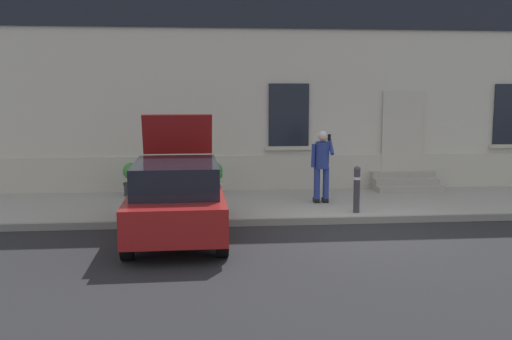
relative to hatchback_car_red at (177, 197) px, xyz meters
name	(u,v)px	position (x,y,z in m)	size (l,w,h in m)	color
ground_plane	(352,234)	(3.45, -0.07, -0.80)	(80.00, 80.00, 0.00)	#232326
sidewalk	(323,204)	(3.45, 2.73, -0.72)	(24.00, 3.60, 0.15)	#99968E
curb_edge	(341,220)	(3.45, 0.87, -0.72)	(24.00, 0.12, 0.15)	gray
building_facade	(306,60)	(3.46, 5.22, 2.93)	(24.00, 1.52, 7.50)	beige
entrance_stoop	(405,183)	(6.06, 4.16, -0.46)	(1.79, 0.96, 0.48)	#9E998E
hatchback_car_red	(177,197)	(0.00, 0.00, 0.00)	(1.86, 4.10, 2.34)	maroon
bollard_near_person	(357,188)	(3.90, 1.28, -0.09)	(0.15, 0.15, 1.04)	#333338
bollard_far_left	(176,190)	(-0.08, 1.28, -0.09)	(0.15, 0.15, 1.04)	#333338
person_on_phone	(322,162)	(3.36, 2.47, 0.35)	(0.51, 0.48, 1.75)	navy
planter_charcoal	(132,178)	(-1.32, 3.90, -0.19)	(0.44, 0.44, 0.86)	#2D2D30
planter_cream	(215,178)	(0.81, 3.82, -0.19)	(0.44, 0.44, 0.86)	beige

